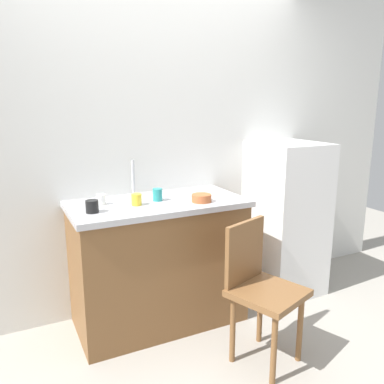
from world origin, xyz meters
name	(u,v)px	position (x,y,z in m)	size (l,w,h in m)	color
ground_plane	(215,365)	(0.00, 0.00, 0.00)	(8.00, 8.00, 0.00)	#9E998E
back_wall	(154,138)	(0.00, 1.00, 1.34)	(4.80, 0.10, 2.68)	silver
cabinet_base	(159,265)	(-0.12, 0.65, 0.44)	(1.20, 0.60, 0.89)	brown
countertop	(157,204)	(-0.12, 0.65, 0.91)	(1.24, 0.64, 0.04)	#B7B7BC
faucet	(133,178)	(-0.21, 0.90, 1.06)	(0.02, 0.02, 0.27)	#B7B7BC
refrigerator	(286,218)	(1.06, 0.66, 0.64)	(0.53, 0.57, 1.29)	white
chair	(260,286)	(0.29, -0.04, 0.50)	(0.51, 0.51, 0.89)	brown
terracotta_bowl	(202,198)	(0.15, 0.49, 0.96)	(0.14, 0.14, 0.05)	#B25B33
cup_teal	(158,195)	(-0.11, 0.66, 0.97)	(0.07, 0.07, 0.09)	teal
cup_white	(101,199)	(-0.49, 0.73, 0.97)	(0.06, 0.06, 0.07)	white
cup_yellow	(136,200)	(-0.28, 0.60, 0.97)	(0.07, 0.07, 0.08)	yellow
cup_black	(92,206)	(-0.59, 0.56, 0.97)	(0.08, 0.08, 0.08)	black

